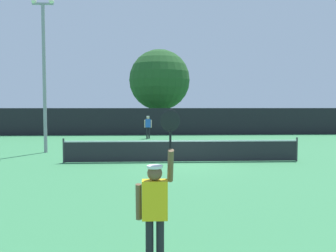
% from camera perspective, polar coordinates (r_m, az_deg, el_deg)
% --- Properties ---
extents(ground_plane, '(120.00, 120.00, 0.00)m').
position_cam_1_polar(ground_plane, '(15.57, 2.31, -5.88)').
color(ground_plane, '#387F4C').
extents(tennis_net, '(10.47, 0.08, 1.07)m').
position_cam_1_polar(tennis_net, '(15.49, 2.32, -4.01)').
color(tennis_net, '#232328').
rests_on(tennis_net, ground).
extents(perimeter_fence, '(33.36, 0.12, 2.29)m').
position_cam_1_polar(perimeter_fence, '(29.85, -0.12, 0.75)').
color(perimeter_fence, black).
rests_on(perimeter_fence, ground).
extents(player_serving, '(0.67, 0.39, 2.44)m').
position_cam_1_polar(player_serving, '(5.33, -2.06, -12.21)').
color(player_serving, yellow).
rests_on(player_serving, ground).
extents(player_receiving, '(0.57, 0.25, 1.71)m').
position_cam_1_polar(player_receiving, '(26.50, -3.29, 0.22)').
color(player_receiving, blue).
rests_on(player_receiving, ground).
extents(tennis_ball, '(0.07, 0.07, 0.07)m').
position_cam_1_polar(tennis_ball, '(12.36, -3.13, -8.15)').
color(tennis_ball, '#CCE033').
rests_on(tennis_ball, ground).
extents(light_pole, '(1.18, 0.28, 8.09)m').
position_cam_1_polar(light_pole, '(19.75, -19.63, 9.29)').
color(light_pole, gray).
rests_on(light_pole, ground).
extents(large_tree, '(6.13, 6.13, 8.17)m').
position_cam_1_polar(large_tree, '(35.53, -1.39, 7.53)').
color(large_tree, brown).
rests_on(large_tree, ground).
extents(parked_car_near, '(2.12, 4.29, 1.69)m').
position_cam_1_polar(parked_car_near, '(37.72, -13.08, 0.63)').
color(parked_car_near, '#B7B7BC').
rests_on(parked_car_near, ground).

